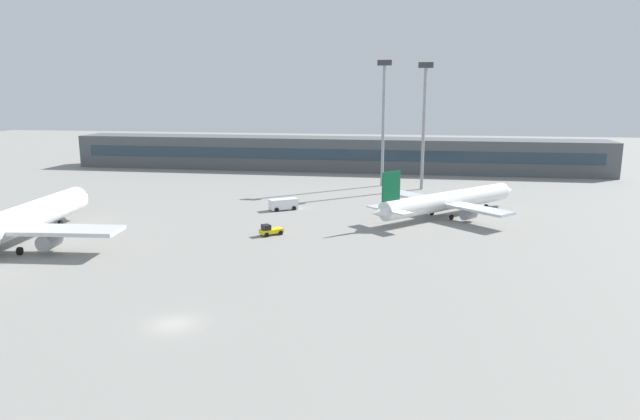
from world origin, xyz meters
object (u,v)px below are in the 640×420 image
object	(u,v)px
airplane_mid	(449,200)
floodlight_tower_west	(383,115)
baggage_tug_yellow	(270,230)
service_van_white	(283,204)
floodlight_tower_east	(424,118)
airplane_near	(8,225)

from	to	relation	value
airplane_mid	floodlight_tower_west	bearing A→B (deg)	113.78
baggage_tug_yellow	service_van_white	xyz separation A→B (m)	(-2.21, 18.68, 0.31)
floodlight_tower_east	baggage_tug_yellow	bearing A→B (deg)	-117.00
floodlight_tower_west	floodlight_tower_east	world-z (taller)	floodlight_tower_west
service_van_white	floodlight_tower_west	size ratio (longest dim) A/B	0.19
airplane_near	floodlight_tower_east	world-z (taller)	floodlight_tower_east
floodlight_tower_west	floodlight_tower_east	xyz separation A→B (m)	(9.04, -3.35, -0.36)
service_van_white	baggage_tug_yellow	bearing A→B (deg)	-83.24
airplane_mid	baggage_tug_yellow	xyz separation A→B (m)	(-27.84, -18.39, -1.99)
airplane_mid	baggage_tug_yellow	size ratio (longest dim) A/B	7.79
airplane_mid	service_van_white	size ratio (longest dim) A/B	5.29
baggage_tug_yellow	floodlight_tower_east	world-z (taller)	floodlight_tower_east
service_van_white	airplane_mid	bearing A→B (deg)	-0.54
airplane_mid	baggage_tug_yellow	world-z (taller)	airplane_mid
floodlight_tower_east	airplane_near	bearing A→B (deg)	-133.88
baggage_tug_yellow	floodlight_tower_east	bearing A→B (deg)	63.00
airplane_near	floodlight_tower_west	size ratio (longest dim) A/B	1.65
airplane_near	service_van_white	world-z (taller)	airplane_near
airplane_mid	baggage_tug_yellow	distance (m)	33.42
airplane_mid	floodlight_tower_west	world-z (taller)	floodlight_tower_west
airplane_near	floodlight_tower_east	size ratio (longest dim) A/B	1.70
airplane_near	floodlight_tower_east	bearing A→B (deg)	46.12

